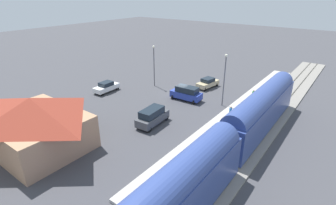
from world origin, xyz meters
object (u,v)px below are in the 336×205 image
at_px(pedestrian_on_platform, 230,111).
at_px(light_pole_near_platform, 225,74).
at_px(sedan_tan, 208,83).
at_px(suv_charcoal, 152,116).
at_px(suv_blue, 186,93).
at_px(passenger_train, 165,205).
at_px(pedestrian_waiting_far, 253,94).
at_px(light_pole_lot_center, 154,61).
at_px(station_building, 35,122).
at_px(sedan_white, 106,87).

height_order(pedestrian_on_platform, light_pole_near_platform, light_pole_near_platform).
bearing_deg(light_pole_near_platform, sedan_tan, -45.58).
relative_size(pedestrian_on_platform, suv_charcoal, 0.34).
relative_size(suv_charcoal, light_pole_near_platform, 0.64).
bearing_deg(light_pole_near_platform, suv_charcoal, 67.23).
distance_m(sedan_tan, suv_charcoal, 16.51).
distance_m(sedan_tan, suv_blue, 7.05).
xyz_separation_m(passenger_train, sedan_tan, (12.33, -28.71, -1.98)).
bearing_deg(pedestrian_waiting_far, pedestrian_on_platform, 88.19).
relative_size(pedestrian_on_platform, light_pole_lot_center, 0.24).
bearing_deg(station_building, light_pole_lot_center, -83.79).
relative_size(light_pole_near_platform, light_pole_lot_center, 1.07).
relative_size(sedan_tan, light_pole_near_platform, 0.61).
distance_m(pedestrian_on_platform, sedan_white, 21.47).
xyz_separation_m(sedan_tan, suv_charcoal, (-0.98, 16.48, 0.27)).
bearing_deg(light_pole_near_platform, suv_blue, 14.37).
height_order(suv_charcoal, light_pole_near_platform, light_pole_near_platform).
xyz_separation_m(pedestrian_on_platform, suv_charcoal, (7.52, 7.01, -0.13)).
relative_size(pedestrian_waiting_far, light_pole_near_platform, 0.22).
distance_m(station_building, light_pole_near_platform, 25.02).
height_order(passenger_train, pedestrian_waiting_far, passenger_train).
xyz_separation_m(suv_blue, light_pole_lot_center, (8.23, -2.15, 3.46)).
bearing_deg(light_pole_lot_center, sedan_white, 57.24).
height_order(pedestrian_waiting_far, light_pole_lot_center, light_pole_lot_center).
relative_size(suv_blue, light_pole_lot_center, 0.69).
xyz_separation_m(sedan_tan, suv_blue, (-0.05, 7.05, 0.27)).
bearing_deg(suv_blue, station_building, 74.69).
height_order(suv_charcoal, sedan_white, suv_charcoal).
distance_m(light_pole_near_platform, light_pole_lot_center, 13.73).
xyz_separation_m(pedestrian_waiting_far, sedan_tan, (8.74, -1.71, -0.40)).
bearing_deg(sedan_white, suv_blue, -158.58).
bearing_deg(suv_charcoal, sedan_tan, -86.60).
distance_m(suv_blue, sedan_white, 13.81).
height_order(station_building, suv_blue, station_building).
relative_size(sedan_tan, suv_blue, 0.95).
bearing_deg(station_building, sedan_tan, -101.48).
bearing_deg(passenger_train, light_pole_lot_center, -49.27).
relative_size(sedan_tan, suv_charcoal, 0.94).
height_order(pedestrian_on_platform, suv_charcoal, suv_charcoal).
height_order(passenger_train, pedestrian_on_platform, passenger_train).
bearing_deg(sedan_tan, light_pole_near_platform, 134.42).
bearing_deg(suv_charcoal, sedan_white, -17.68).
height_order(sedan_tan, suv_charcoal, suv_charcoal).
bearing_deg(light_pole_lot_center, light_pole_near_platform, 176.90).
relative_size(passenger_train, suv_blue, 11.40).
relative_size(pedestrian_on_platform, sedan_white, 0.38).
distance_m(pedestrian_waiting_far, suv_charcoal, 16.69).
bearing_deg(suv_charcoal, light_pole_lot_center, -51.67).
xyz_separation_m(passenger_train, sedan_white, (25.13, -16.63, -1.98)).
bearing_deg(pedestrian_on_platform, pedestrian_waiting_far, -91.81).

